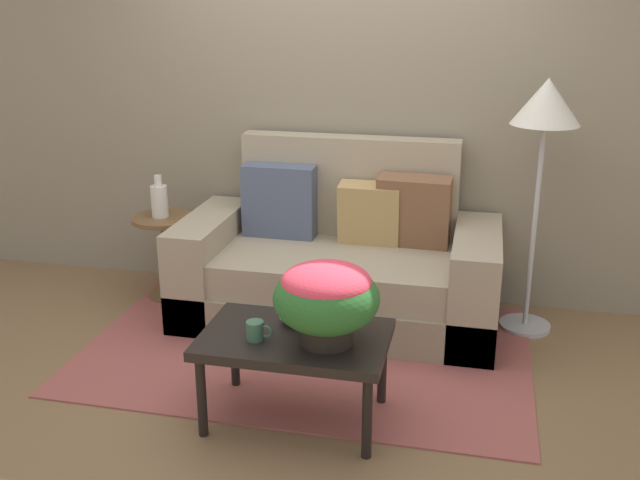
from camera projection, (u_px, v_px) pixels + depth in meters
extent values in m
plane|color=brown|center=(301.00, 360.00, 4.24)|extent=(14.00, 14.00, 0.00)
cube|color=gray|center=(342.00, 94.00, 4.85)|extent=(6.40, 0.12, 2.74)
cube|color=#994C47|center=(307.00, 349.00, 4.36)|extent=(2.59, 1.71, 0.01)
cube|color=gray|center=(337.00, 302.00, 4.70)|extent=(1.99, 0.95, 0.26)
cube|color=gray|center=(337.00, 269.00, 4.60)|extent=(1.43, 0.85, 0.21)
cube|color=gray|center=(349.00, 203.00, 4.88)|extent=(1.43, 0.17, 0.89)
cube|color=gray|center=(210.00, 263.00, 4.82)|extent=(0.28, 0.95, 0.65)
cube|color=gray|center=(475.00, 285.00, 4.46)|extent=(0.28, 0.95, 0.65)
cube|color=brown|center=(414.00, 212.00, 4.62)|extent=(0.47, 0.24, 0.47)
cube|color=#4C5670|center=(279.00, 201.00, 4.81)|extent=(0.48, 0.17, 0.48)
cube|color=tan|center=(370.00, 214.00, 4.69)|extent=(0.39, 0.21, 0.41)
cylinder|color=black|center=(202.00, 397.00, 3.46)|extent=(0.05, 0.05, 0.41)
cylinder|color=black|center=(367.00, 418.00, 3.29)|extent=(0.05, 0.05, 0.41)
cylinder|color=black|center=(235.00, 351.00, 3.89)|extent=(0.05, 0.05, 0.41)
cylinder|color=black|center=(382.00, 367.00, 3.73)|extent=(0.05, 0.05, 0.41)
cube|color=black|center=(295.00, 339.00, 3.52)|extent=(0.90, 0.58, 0.05)
cylinder|color=brown|center=(169.00, 294.00, 5.11)|extent=(0.28, 0.28, 0.03)
cylinder|color=brown|center=(166.00, 257.00, 5.02)|extent=(0.05, 0.05, 0.53)
cylinder|color=brown|center=(163.00, 219.00, 4.93)|extent=(0.43, 0.43, 0.03)
cylinder|color=#B2B2B7|center=(525.00, 325.00, 4.63)|extent=(0.32, 0.32, 0.03)
cylinder|color=#B2B2B7|center=(534.00, 229.00, 4.42)|extent=(0.03, 0.03, 1.26)
cone|color=beige|center=(547.00, 101.00, 4.17)|extent=(0.40, 0.40, 0.27)
cylinder|color=black|center=(326.00, 330.00, 3.42)|extent=(0.26, 0.26, 0.12)
ellipsoid|color=#286028|center=(326.00, 298.00, 3.37)|extent=(0.49, 0.49, 0.31)
ellipsoid|color=#DB384C|center=(326.00, 283.00, 3.34)|extent=(0.42, 0.42, 0.17)
cylinder|color=#3D664C|center=(255.00, 331.00, 3.45)|extent=(0.08, 0.08, 0.09)
torus|color=#3D664C|center=(266.00, 332.00, 3.44)|extent=(0.06, 0.01, 0.06)
cylinder|color=silver|center=(291.00, 321.00, 3.63)|extent=(0.05, 0.05, 0.02)
ellipsoid|color=silver|center=(291.00, 316.00, 3.62)|extent=(0.12, 0.12, 0.05)
cylinder|color=silver|center=(159.00, 201.00, 4.89)|extent=(0.11, 0.11, 0.21)
cylinder|color=silver|center=(158.00, 181.00, 4.84)|extent=(0.05, 0.05, 0.07)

